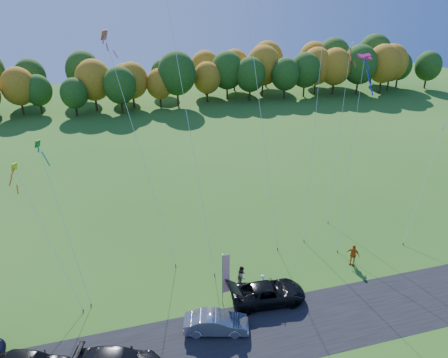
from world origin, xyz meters
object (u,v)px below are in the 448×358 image
object	(u,v)px
black_suv	(268,293)
silver_sedan	(216,323)
person_east	(353,255)
feather_flag	(225,273)

from	to	relation	value
black_suv	silver_sedan	distance (m)	4.85
black_suv	silver_sedan	world-z (taller)	black_suv
person_east	feather_flag	world-z (taller)	feather_flag
silver_sedan	feather_flag	size ratio (longest dim) A/B	1.01
person_east	black_suv	bearing A→B (deg)	-113.95
black_suv	silver_sedan	xyz separation A→B (m)	(-4.48, -1.85, -0.04)
black_suv	person_east	xyz separation A→B (m)	(8.41, 2.36, 0.18)
black_suv	person_east	size ratio (longest dim) A/B	2.90
silver_sedan	person_east	bearing A→B (deg)	-56.15
person_east	feather_flag	xyz separation A→B (m)	(-11.52, -1.65, 1.72)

